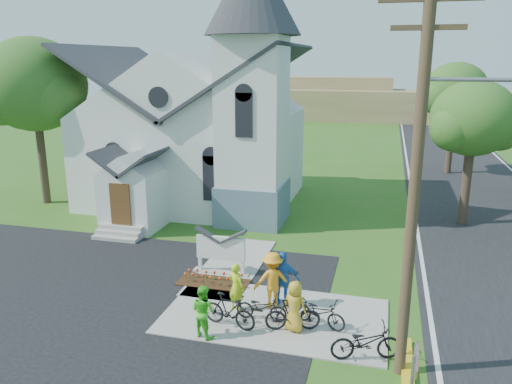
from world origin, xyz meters
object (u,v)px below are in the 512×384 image
(cyclist_1, at_px, (203,311))
(bike_1, at_px, (229,311))
(stop_sign, at_px, (414,374))
(bike_4, at_px, (366,342))
(bike_3, at_px, (293,315))
(church_sign, at_px, (221,249))
(cyclist_3, at_px, (272,280))
(cyclist_4, at_px, (295,306))
(cyclist_0, at_px, (236,287))
(utility_pole, at_px, (419,171))
(bike_2, at_px, (319,312))
(cyclist_2, at_px, (283,279))
(bike_0, at_px, (262,307))

(cyclist_1, relative_size, bike_1, 0.89)
(stop_sign, height_order, cyclist_1, stop_sign)
(bike_4, bearing_deg, bike_3, 48.32)
(bike_3, relative_size, bike_4, 0.87)
(bike_1, bearing_deg, church_sign, 35.03)
(cyclist_3, xyz_separation_m, cyclist_4, (0.97, -1.28, -0.16))
(church_sign, relative_size, cyclist_0, 1.37)
(bike_4, bearing_deg, utility_pole, -124.86)
(utility_pole, bearing_deg, bike_4, 162.74)
(cyclist_1, xyz_separation_m, cyclist_4, (2.53, 0.98, -0.01))
(utility_pole, xyz_separation_m, bike_2, (-2.41, 1.72, -4.90))
(stop_sign, bearing_deg, bike_1, 144.35)
(bike_2, relative_size, bike_4, 0.90)
(cyclist_0, distance_m, cyclist_1, 1.82)
(bike_2, bearing_deg, cyclist_2, 71.70)
(bike_3, distance_m, bike_4, 2.39)
(bike_3, bearing_deg, cyclist_4, -103.50)
(bike_1, xyz_separation_m, cyclist_3, (0.98, 1.59, 0.41))
(cyclist_0, bearing_deg, church_sign, -38.32)
(stop_sign, height_order, cyclist_3, stop_sign)
(stop_sign, relative_size, bike_3, 1.49)
(church_sign, bearing_deg, bike_1, -67.84)
(bike_3, bearing_deg, stop_sign, -157.54)
(cyclist_3, height_order, bike_3, cyclist_3)
(church_sign, height_order, cyclist_4, church_sign)
(cyclist_3, bearing_deg, cyclist_0, 3.03)
(bike_0, bearing_deg, cyclist_3, -7.82)
(bike_3, bearing_deg, cyclist_0, 52.12)
(cyclist_4, bearing_deg, cyclist_2, -46.69)
(church_sign, distance_m, cyclist_2, 3.40)
(cyclist_4, bearing_deg, stop_sign, 147.61)
(cyclist_2, bearing_deg, bike_0, 68.52)
(cyclist_4, bearing_deg, bike_3, 22.13)
(stop_sign, xyz_separation_m, cyclist_1, (-5.69, 3.00, -0.94))
(bike_1, height_order, cyclist_2, cyclist_2)
(cyclist_1, bearing_deg, cyclist_3, -102.69)
(church_sign, xyz_separation_m, bike_4, (5.60, -4.40, -0.47))
(bike_1, bearing_deg, cyclist_2, -22.56)
(utility_pole, relative_size, cyclist_3, 5.28)
(bike_0, xyz_separation_m, bike_4, (3.23, -1.32, 0.08))
(utility_pole, relative_size, bike_1, 5.61)
(cyclist_2, xyz_separation_m, cyclist_3, (-0.30, -0.21, 0.02))
(cyclist_4, bearing_deg, utility_pole, 176.65)
(stop_sign, xyz_separation_m, cyclist_2, (-3.84, 5.47, -0.80))
(cyclist_0, relative_size, cyclist_1, 1.01)
(church_sign, relative_size, bike_0, 1.37)
(cyclist_0, height_order, cyclist_2, cyclist_2)
(cyclist_1, bearing_deg, bike_3, -136.57)
(church_sign, height_order, bike_2, church_sign)
(church_sign, bearing_deg, stop_sign, -48.12)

